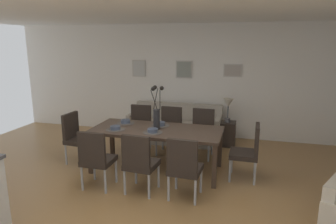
{
  "coord_description": "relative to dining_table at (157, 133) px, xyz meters",
  "views": [
    {
      "loc": [
        1.23,
        -3.71,
        2.17
      ],
      "look_at": [
        -0.1,
        1.25,
        0.99
      ],
      "focal_mm": 32.32,
      "sensor_mm": 36.0,
      "label": 1
    }
  ],
  "objects": [
    {
      "name": "framed_picture_left",
      "position": [
        -1.11,
        2.18,
        0.89
      ],
      "size": [
        0.33,
        0.03,
        0.4
      ],
      "color": "#B2ADA3"
    },
    {
      "name": "dining_chair_far_right",
      "position": [
        -0.0,
        0.89,
        -0.16
      ],
      "size": [
        0.46,
        0.46,
        0.92
      ],
      "color": "black",
      "rests_on": "ground"
    },
    {
      "name": "dining_chair_far_left",
      "position": [
        0.01,
        -0.88,
        -0.16
      ],
      "size": [
        0.47,
        0.47,
        0.92
      ],
      "color": "black",
      "rests_on": "ground"
    },
    {
      "name": "dining_chair_mid_right",
      "position": [
        0.65,
        0.87,
        -0.16
      ],
      "size": [
        0.46,
        0.46,
        0.92
      ],
      "color": "black",
      "rests_on": "ground"
    },
    {
      "name": "placemat_near_left",
      "position": [
        -0.66,
        -0.22,
        0.07
      ],
      "size": [
        0.32,
        0.32,
        0.01
      ],
      "primitive_type": "cylinder",
      "color": "#4C4742",
      "rests_on": "dining_table"
    },
    {
      "name": "bowl_far_right",
      "position": [
        0.0,
        0.22,
        0.11
      ],
      "size": [
        0.17,
        0.17,
        0.07
      ],
      "color": "#475166",
      "rests_on": "dining_table"
    },
    {
      "name": "framed_picture_right",
      "position": [
        1.11,
        2.18,
        0.89
      ],
      "size": [
        0.41,
        0.03,
        0.28
      ],
      "color": "#B2ADA3"
    },
    {
      "name": "back_wall_panel",
      "position": [
        0.24,
        2.25,
        0.63
      ],
      "size": [
        9.0,
        0.1,
        2.6
      ],
      "primitive_type": "cube",
      "color": "silver",
      "rests_on": "ground"
    },
    {
      "name": "ceiling_panel",
      "position": [
        0.24,
        -0.6,
        1.97
      ],
      "size": [
        9.0,
        7.2,
        0.08
      ],
      "primitive_type": "cube",
      "color": "white"
    },
    {
      "name": "dining_chair_head_west",
      "position": [
        -1.54,
        -0.02,
        -0.16
      ],
      "size": [
        0.47,
        0.47,
        0.92
      ],
      "color": "black",
      "rests_on": "ground"
    },
    {
      "name": "placemat_far_left",
      "position": [
        0.0,
        -0.22,
        0.07
      ],
      "size": [
        0.32,
        0.32,
        0.01
      ],
      "primitive_type": "cylinder",
      "color": "#4C4742",
      "rests_on": "dining_table"
    },
    {
      "name": "dining_chair_mid_left",
      "position": [
        0.67,
        -0.88,
        -0.16
      ],
      "size": [
        0.46,
        0.46,
        0.92
      ],
      "color": "black",
      "rests_on": "ground"
    },
    {
      "name": "placemat_far_right",
      "position": [
        0.0,
        0.22,
        0.07
      ],
      "size": [
        0.32,
        0.32,
        0.01
      ],
      "primitive_type": "cylinder",
      "color": "#4C4742",
      "rests_on": "dining_table"
    },
    {
      "name": "framed_picture_center",
      "position": [
        0.0,
        2.18,
        0.89
      ],
      "size": [
        0.38,
        0.03,
        0.4
      ],
      "color": "#B2ADA3"
    },
    {
      "name": "ground_plane",
      "position": [
        0.24,
        -1.0,
        -0.67
      ],
      "size": [
        9.0,
        9.0,
        0.0
      ],
      "primitive_type": "plane",
      "color": "olive"
    },
    {
      "name": "table_lamp",
      "position": [
        1.08,
        1.63,
        0.22
      ],
      "size": [
        0.22,
        0.22,
        0.51
      ],
      "color": "#4C4C51",
      "rests_on": "side_table"
    },
    {
      "name": "bowl_near_right",
      "position": [
        -0.66,
        0.22,
        0.11
      ],
      "size": [
        0.17,
        0.17,
        0.07
      ],
      "color": "#475166",
      "rests_on": "dining_table"
    },
    {
      "name": "centerpiece_vase",
      "position": [
        0.0,
        0.0,
        0.35
      ],
      "size": [
        0.21,
        0.23,
        0.73
      ],
      "color": "#232326",
      "rests_on": "dining_table"
    },
    {
      "name": "bowl_far_left",
      "position": [
        0.0,
        -0.22,
        0.11
      ],
      "size": [
        0.17,
        0.17,
        0.07
      ],
      "color": "#475166",
      "rests_on": "dining_table"
    },
    {
      "name": "dining_chair_near_left",
      "position": [
        -0.67,
        -0.9,
        -0.16
      ],
      "size": [
        0.44,
        0.44,
        0.92
      ],
      "color": "black",
      "rests_on": "ground"
    },
    {
      "name": "dining_chair_near_right",
      "position": [
        -0.65,
        0.91,
        -0.16
      ],
      "size": [
        0.45,
        0.45,
        0.92
      ],
      "color": "black",
      "rests_on": "ground"
    },
    {
      "name": "placemat_near_right",
      "position": [
        -0.66,
        0.22,
        0.07
      ],
      "size": [
        0.32,
        0.32,
        0.01
      ],
      "primitive_type": "cylinder",
      "color": "#4C4742",
      "rests_on": "dining_table"
    },
    {
      "name": "dining_table",
      "position": [
        0.0,
        0.0,
        0.0
      ],
      "size": [
        2.2,
        0.97,
        0.74
      ],
      "color": "#3D2D23",
      "rests_on": "ground"
    },
    {
      "name": "dining_chair_head_east",
      "position": [
        1.53,
        0.02,
        -0.16
      ],
      "size": [
        0.45,
        0.45,
        0.92
      ],
      "color": "black",
      "rests_on": "ground"
    },
    {
      "name": "side_table",
      "position": [
        1.08,
        1.63,
        -0.41
      ],
      "size": [
        0.36,
        0.36,
        0.52
      ],
      "primitive_type": "cube",
      "color": "black",
      "rests_on": "ground"
    },
    {
      "name": "bowl_near_left",
      "position": [
        -0.66,
        -0.22,
        0.11
      ],
      "size": [
        0.17,
        0.17,
        0.07
      ],
      "color": "#475166",
      "rests_on": "dining_table"
    },
    {
      "name": "sofa",
      "position": [
        -0.07,
        1.7,
        -0.39
      ],
      "size": [
        2.03,
        0.84,
        0.8
      ],
      "color": "#A89E8E",
      "rests_on": "ground"
    }
  ]
}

